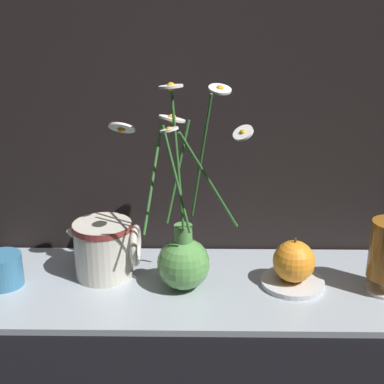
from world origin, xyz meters
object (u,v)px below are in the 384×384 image
vase_with_flowers (183,253)px  yellow_mug (2,270)px  orange_fruit (294,263)px  ceramic_pitcher (105,247)px

vase_with_flowers → yellow_mug: bearing=179.2°
orange_fruit → ceramic_pitcher: bearing=173.8°
ceramic_pitcher → orange_fruit: bearing=-6.2°
vase_with_flowers → orange_fruit: vase_with_flowers is taller
yellow_mug → ceramic_pitcher: 0.20m
ceramic_pitcher → orange_fruit: size_ratio=1.59×
vase_with_flowers → ceramic_pitcher: bearing=163.5°
vase_with_flowers → ceramic_pitcher: (-0.15, 0.05, -0.01)m
yellow_mug → orange_fruit: orange_fruit is taller
vase_with_flowers → yellow_mug: size_ratio=4.68×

